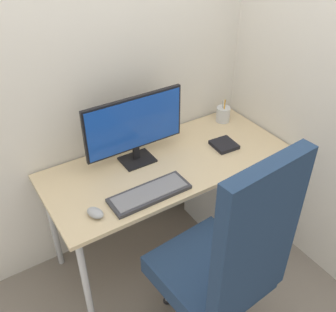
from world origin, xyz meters
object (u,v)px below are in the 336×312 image
Objects in this scene: keyboard at (150,193)px; notebook at (224,145)px; mouse at (95,213)px; office_chair at (226,263)px; monitor at (135,126)px; pen_holder at (223,114)px; filing_cabinet at (225,189)px.

notebook is at bearing 13.27° from keyboard.
mouse is at bearing -167.24° from notebook.
notebook is at bearing 51.77° from office_chair.
mouse is at bearing -142.57° from monitor.
monitor is at bearing 166.60° from notebook.
monitor is 4.12× the size of notebook.
office_chair reaches higher than monitor.
pen_holder is 0.33m from notebook.
keyboard is (-0.77, -0.22, 0.48)m from filing_cabinet.
keyboard is 2.56× the size of pen_holder.
office_chair is 2.95× the size of keyboard.
pen_holder is (1.16, 0.40, 0.03)m from mouse.
office_chair is 7.57× the size of pen_holder.
pen_holder is (0.08, 0.19, 0.52)m from filing_cabinet.
monitor is 3.52× the size of pen_holder.
office_chair is 8.87× the size of notebook.
filing_cabinet is at bearing -8.97° from monitor.
mouse is (-0.42, 0.55, 0.10)m from office_chair.
office_chair is at bearing -123.86° from notebook.
monitor is 1.37× the size of keyboard.
pen_holder reaches higher than notebook.
mouse reaches higher than notebook.
pen_holder is at bearing 26.01° from keyboard.
keyboard and notebook have the same top height.
keyboard is (-0.10, 0.54, 0.09)m from office_chair.
office_chair is 2.34× the size of filing_cabinet.
pen_holder is (0.75, 0.09, -0.19)m from monitor.
keyboard is 0.95m from pen_holder.
filing_cabinet is at bearing 35.09° from notebook.
keyboard is 4.49× the size of mouse.
filing_cabinet is 1.21m from mouse.
monitor reaches higher than pen_holder.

